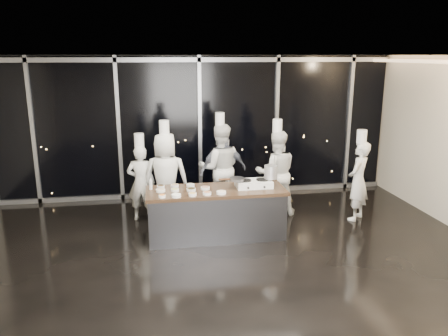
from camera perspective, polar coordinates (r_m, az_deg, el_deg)
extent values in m
plane|color=black|center=(7.23, 0.05, -11.71)|extent=(9.00, 9.00, 0.00)
cube|color=beige|center=(10.08, -3.23, 5.39)|extent=(9.00, 0.02, 3.20)
cube|color=beige|center=(3.48, 9.82, -13.08)|extent=(9.00, 0.02, 3.20)
cube|color=beige|center=(6.49, 0.05, 14.55)|extent=(9.00, 7.00, 0.02)
cube|color=black|center=(10.02, -3.20, 5.34)|extent=(8.90, 0.04, 3.18)
cube|color=#93959B|center=(9.85, -3.29, 13.94)|extent=(8.90, 0.08, 0.10)
cube|color=#93959B|center=(10.34, -3.05, -3.21)|extent=(8.90, 0.08, 0.10)
cube|color=#93959B|center=(10.24, -23.68, 4.33)|extent=(0.08, 0.08, 3.20)
cube|color=#93959B|center=(9.95, -13.56, 4.88)|extent=(0.08, 0.08, 3.20)
cube|color=#93959B|center=(9.98, -3.16, 5.30)|extent=(0.08, 0.08, 3.20)
cube|color=#93959B|center=(10.32, 6.86, 5.53)|extent=(0.08, 0.08, 3.20)
cube|color=#93959B|center=(10.96, 15.98, 5.59)|extent=(0.08, 0.08, 3.20)
cube|color=#3B3C41|center=(7.88, -1.03, -6.11)|extent=(2.40, 0.80, 0.84)
cube|color=#3B2B19|center=(7.74, -1.05, -2.99)|extent=(2.46, 0.86, 0.06)
cube|color=white|center=(7.86, 3.90, -2.05)|extent=(0.64, 0.39, 0.12)
cylinder|color=black|center=(7.80, 2.79, -1.62)|extent=(0.22, 0.22, 0.02)
cylinder|color=black|center=(7.87, 5.02, -1.51)|extent=(0.22, 0.22, 0.02)
cylinder|color=black|center=(7.64, 3.18, -2.61)|extent=(0.04, 0.02, 0.04)
cylinder|color=black|center=(7.70, 5.31, -2.50)|extent=(0.04, 0.02, 0.04)
cylinder|color=slate|center=(7.75, 1.70, -1.47)|extent=(0.27, 0.27, 0.04)
cube|color=#4C2B14|center=(7.71, 0.02, -1.47)|extent=(0.19, 0.03, 0.02)
cylinder|color=silver|center=(7.89, 6.14, -0.52)|extent=(0.24, 0.24, 0.24)
cylinder|color=white|center=(7.35, -8.08, -3.66)|extent=(0.12, 0.12, 0.04)
cylinder|color=orange|center=(7.34, -8.08, -3.54)|extent=(0.09, 0.09, 0.01)
cylinder|color=white|center=(7.65, -8.28, -2.92)|extent=(0.16, 0.16, 0.04)
cylinder|color=tan|center=(7.65, -8.29, -2.80)|extent=(0.13, 0.13, 0.01)
cylinder|color=white|center=(7.87, -8.26, -2.43)|extent=(0.14, 0.14, 0.04)
cylinder|color=#30210E|center=(7.87, -8.27, -2.31)|extent=(0.11, 0.11, 0.01)
cylinder|color=white|center=(7.35, -6.26, -3.60)|extent=(0.16, 0.16, 0.04)
cylinder|color=white|center=(7.34, -6.27, -3.48)|extent=(0.13, 0.13, 0.01)
cylinder|color=white|center=(7.64, -6.43, -2.89)|extent=(0.14, 0.14, 0.04)
cylinder|color=#BEC261|center=(7.64, -6.43, -2.77)|extent=(0.12, 0.12, 0.01)
cylinder|color=white|center=(7.89, -6.44, -2.32)|extent=(0.14, 0.14, 0.04)
cylinder|color=#A88554|center=(7.89, -6.44, -2.21)|extent=(0.12, 0.12, 0.01)
cylinder|color=white|center=(7.39, -4.13, -3.45)|extent=(0.14, 0.14, 0.04)
cylinder|color=tan|center=(7.38, -4.13, -3.33)|extent=(0.11, 0.11, 0.01)
cylinder|color=white|center=(7.64, -4.30, -2.85)|extent=(0.16, 0.16, 0.04)
cylinder|color=black|center=(7.63, -4.31, -2.73)|extent=(0.13, 0.13, 0.01)
cylinder|color=white|center=(7.89, -4.41, -2.27)|extent=(0.15, 0.15, 0.04)
cylinder|color=beige|center=(7.89, -4.41, -2.16)|extent=(0.12, 0.12, 0.01)
cylinder|color=white|center=(7.43, -2.22, -3.32)|extent=(0.14, 0.14, 0.04)
cylinder|color=#A86943|center=(7.42, -2.22, -3.19)|extent=(0.12, 0.12, 0.01)
cylinder|color=white|center=(7.71, -2.46, -2.64)|extent=(0.16, 0.16, 0.04)
cylinder|color=#9A6C58|center=(7.71, -2.46, -2.53)|extent=(0.13, 0.13, 0.01)
cylinder|color=white|center=(7.46, -0.36, -3.22)|extent=(0.17, 0.17, 0.04)
cylinder|color=beige|center=(7.46, -0.36, -3.10)|extent=(0.14, 0.14, 0.01)
cylinder|color=silver|center=(7.79, -9.56, -2.20)|extent=(0.06, 0.06, 0.16)
cone|color=silver|center=(7.76, -9.60, -1.43)|extent=(0.05, 0.05, 0.05)
imported|color=silver|center=(8.74, -10.76, -1.94)|extent=(0.61, 0.46, 1.52)
cylinder|color=white|center=(8.54, -11.03, 3.59)|extent=(0.22, 0.22, 0.26)
imported|color=silver|center=(8.55, -7.59, -1.25)|extent=(0.92, 0.64, 1.78)
cylinder|color=white|center=(8.34, -7.82, 5.30)|extent=(0.21, 0.21, 0.26)
imported|color=silver|center=(9.07, -0.53, 0.01)|extent=(0.92, 0.73, 1.85)
cylinder|color=white|center=(8.86, -0.55, 6.44)|extent=(0.20, 0.20, 0.26)
imported|color=#131C36|center=(9.07, -0.10, -0.34)|extent=(1.09, 0.67, 1.74)
imported|color=silver|center=(8.94, 6.80, -0.65)|extent=(0.89, 0.71, 1.74)
cylinder|color=white|center=(8.74, 6.99, 5.51)|extent=(0.20, 0.20, 0.26)
imported|color=silver|center=(8.99, 17.12, -1.64)|extent=(0.68, 0.67, 1.59)
cylinder|color=white|center=(8.80, 17.55, 3.95)|extent=(0.27, 0.27, 0.26)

